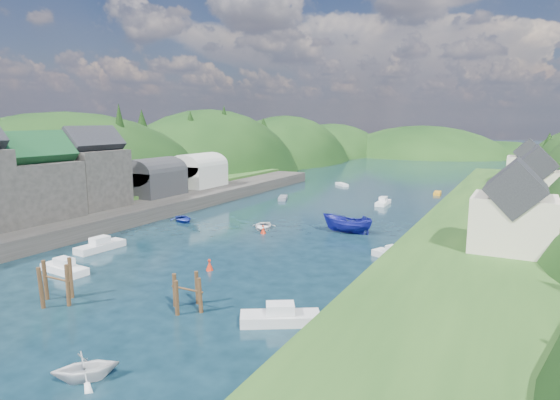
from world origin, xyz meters
The scene contains 14 objects.
ground centered at (0.00, 50.00, 0.00)m, with size 600.00×600.00×0.00m, color black.
hillside_left centered at (-45.00, 75.00, -8.03)m, with size 44.00×245.56×52.00m.
far_hills centered at (1.22, 174.01, -10.80)m, with size 103.00×68.00×44.00m.
hill_trees centered at (-0.33, 64.68, 11.18)m, with size 92.37×148.80×12.51m.
quay_left centered at (-24.00, 20.00, 1.00)m, with size 12.00×110.00×2.00m, color #2D2B28.
terrace_left_grass centered at (-31.00, 20.00, 1.25)m, with size 12.00×110.00×2.50m, color #234719.
boat_sheds centered at (-26.00, 39.00, 5.27)m, with size 7.00×21.00×7.50m.
terrace_right centered at (25.00, 40.00, 1.20)m, with size 16.00×120.00×2.40m, color #234719.
right_bank_cottages centered at (28.00, 48.33, 5.84)m, with size 9.00×59.24×8.41m.
piling_cluster_near centered at (-4.07, -1.76, 1.38)m, with size 3.14×2.93×3.90m.
piling_cluster_far centered at (5.79, 1.95, 1.06)m, with size 2.90×2.73×3.26m.
channel_buoy_near centered at (1.66, 10.36, 0.48)m, with size 0.70×0.70×1.10m.
channel_buoy_far centered at (-1.08, 25.50, 0.48)m, with size 0.70×0.70×1.10m.
moored_boats centered at (-1.45, 15.12, 0.75)m, with size 36.40×85.51×2.49m.
Camera 1 is at (27.55, -24.45, 14.16)m, focal length 30.00 mm.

